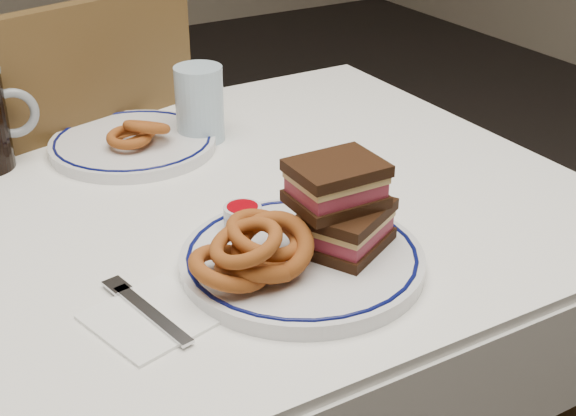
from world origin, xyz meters
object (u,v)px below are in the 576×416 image
chair_far (66,218)px  reuben_sandwich (342,205)px  main_plate (302,259)px  far_plate (133,143)px

chair_far → reuben_sandwich: chair_far is taller
main_plate → reuben_sandwich: reuben_sandwich is taller
main_plate → far_plate: main_plate is taller
reuben_sandwich → far_plate: reuben_sandwich is taller
reuben_sandwich → chair_far: bearing=103.6°
chair_far → far_plate: (0.07, -0.24, 0.23)m
chair_far → far_plate: 0.35m
chair_far → reuben_sandwich: bearing=-76.4°
far_plate → main_plate: bearing=-83.9°
chair_far → reuben_sandwich: 0.78m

